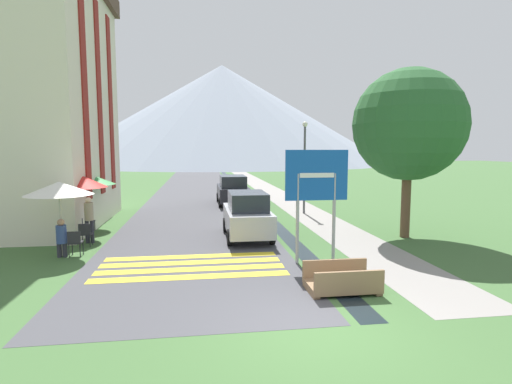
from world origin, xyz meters
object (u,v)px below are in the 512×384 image
Objects in this scene: cafe_umbrella_rear_green at (92,180)px; hotel_building at (34,87)px; cafe_chair_nearest at (75,241)px; cafe_chair_middle at (78,227)px; cafe_chair_far_left at (89,220)px; cafe_umbrella_front_white at (59,188)px; cafe_umbrella_middle_red at (78,181)px; road_sign at (316,187)px; cafe_chair_near_right at (85,233)px; person_standing_terrace at (89,217)px; person_seated_near at (61,236)px; streetlamp at (305,159)px; footbridge at (341,282)px; parked_car_near at (247,215)px; parked_car_far at (233,190)px; tree_by_path at (409,125)px.

hotel_building is at bearing 158.51° from cafe_umbrella_rear_green.
cafe_chair_nearest is (3.15, -5.88, -5.68)m from hotel_building.
hotel_building is at bearing 147.45° from cafe_chair_middle.
cafe_chair_far_left is 4.09m from cafe_umbrella_front_white.
cafe_chair_nearest is 3.40m from cafe_umbrella_middle_red.
road_sign is 4.06× the size of cafe_chair_near_right.
cafe_umbrella_rear_green reaches higher than cafe_chair_nearest.
cafe_chair_nearest is at bearing -82.73° from cafe_umbrella_rear_green.
cafe_umbrella_rear_green is at bearing 83.25° from cafe_chair_near_right.
person_seated_near is at bearing -100.52° from person_standing_terrace.
streetlamp is (10.20, 3.55, 2.42)m from cafe_chair_far_left.
road_sign is 4.06× the size of cafe_chair_far_left.
cafe_chair_nearest is (-7.44, 4.20, 0.29)m from footbridge.
parked_car_near is at bearing 14.90° from cafe_chair_middle.
cafe_umbrella_front_white is (2.68, -5.68, -3.98)m from hotel_building.
cafe_chair_middle is at bearing 99.53° from cafe_chair_near_right.
person_seated_near is at bearing -119.28° from parked_car_far.
cafe_umbrella_middle_red is 3.26m from person_seated_near.
streetlamp is at bearing 7.11° from hotel_building.
cafe_chair_near_right is at bearing -120.85° from parked_car_far.
cafe_umbrella_middle_red is (-6.46, 0.91, 1.34)m from parked_car_near.
cafe_chair_middle is at bearing -113.33° from cafe_chair_far_left.
cafe_umbrella_middle_red is at bearing 150.47° from road_sign.
hotel_building is at bearing 156.34° from parked_car_near.
cafe_umbrella_middle_red is at bearing 138.81° from footbridge.
streetlamp reaches higher than road_sign.
cafe_chair_nearest is at bearing -55.91° from cafe_chair_middle.
streetlamp is at bearing 111.36° from tree_by_path.
cafe_chair_far_left is 0.34× the size of cafe_umbrella_middle_red.
cafe_chair_nearest is at bearing -61.82° from hotel_building.
cafe_chair_nearest is at bearing -161.62° from parked_car_near.
person_standing_terrace is at bearing 154.06° from road_sign.
parked_car_far is at bearing 60.04° from cafe_umbrella_front_white.
cafe_umbrella_rear_green is at bearing 90.06° from cafe_umbrella_middle_red.
cafe_umbrella_middle_red reaches higher than footbridge.
cafe_chair_near_right is at bearing -69.11° from cafe_umbrella_middle_red.
cafe_umbrella_front_white is 1.42× the size of person_standing_terrace.
parked_car_far reaches higher than cafe_chair_far_left.
cafe_chair_middle reaches higher than footbridge.
cafe_umbrella_rear_green is (2.53, -1.00, -4.06)m from hotel_building.
cafe_umbrella_middle_red reaches higher than parked_car_far.
streetlamp reaches higher than parked_car_far.
road_sign is 10.50m from cafe_umbrella_rear_green.
streetlamp reaches higher than cafe_chair_middle.
hotel_building reaches higher than parked_car_far.
parked_car_far is 12.42m from tree_by_path.
parked_car_far is (-1.37, 15.75, 0.68)m from footbridge.
person_standing_terrace is at bearing -58.22° from cafe_umbrella_middle_red.
hotel_building is 6.70× the size of person_standing_terrace.
hotel_building reaches higher than cafe_umbrella_middle_red.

